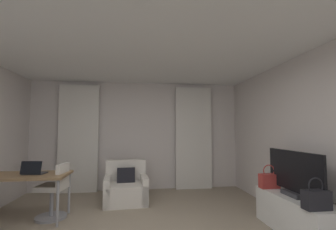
% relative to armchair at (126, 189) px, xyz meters
% --- Properties ---
extents(wall_window, '(5.12, 0.06, 2.60)m').
position_rel_armchair_xyz_m(wall_window, '(0.22, 0.98, 1.03)').
color(wall_window, silver).
rests_on(wall_window, ground).
extents(wall_right, '(0.06, 6.12, 2.60)m').
position_rel_armchair_xyz_m(wall_right, '(2.75, -2.05, 1.03)').
color(wall_right, silver).
rests_on(wall_right, ground).
extents(ceiling, '(5.12, 6.12, 0.06)m').
position_rel_armchair_xyz_m(ceiling, '(0.22, -2.05, 2.36)').
color(ceiling, white).
rests_on(ceiling, wall_left).
extents(curtain_left_panel, '(0.90, 0.06, 2.50)m').
position_rel_armchair_xyz_m(curtain_left_panel, '(-1.15, 0.85, 0.98)').
color(curtain_left_panel, silver).
rests_on(curtain_left_panel, ground).
extents(curtain_right_panel, '(0.90, 0.06, 2.50)m').
position_rel_armchair_xyz_m(curtain_right_panel, '(1.60, 0.85, 0.98)').
color(curtain_right_panel, silver).
rests_on(curtain_right_panel, ground).
extents(armchair, '(0.88, 0.83, 0.80)m').
position_rel_armchair_xyz_m(armchair, '(0.00, 0.00, 0.00)').
color(armchair, silver).
rests_on(armchair, ground).
extents(desk, '(1.24, 0.67, 0.73)m').
position_rel_armchair_xyz_m(desk, '(-1.52, -0.77, 0.40)').
color(desk, olive).
rests_on(desk, ground).
extents(desk_chair, '(0.48, 0.48, 0.88)m').
position_rel_armchair_xyz_m(desk_chair, '(-1.12, -0.70, 0.13)').
color(desk_chair, gray).
rests_on(desk_chair, ground).
extents(laptop, '(0.34, 0.28, 0.22)m').
position_rel_armchair_xyz_m(laptop, '(-1.42, -0.78, 0.51)').
color(laptop, '#2D2D33').
rests_on(laptop, desk).
extents(tv_console, '(0.47, 1.32, 0.52)m').
position_rel_armchair_xyz_m(tv_console, '(2.41, -1.74, -0.01)').
color(tv_console, white).
rests_on(tv_console, ground).
extents(tv_flatscreen, '(0.20, 1.10, 0.63)m').
position_rel_armchair_xyz_m(tv_flatscreen, '(2.41, -1.72, 0.55)').
color(tv_flatscreen, '#333338').
rests_on(tv_flatscreen, tv_console).
extents(handbag_primary, '(0.30, 0.14, 0.37)m').
position_rel_armchair_xyz_m(handbag_primary, '(2.31, -1.26, 0.37)').
color(handbag_primary, '#B73833').
rests_on(handbag_primary, tv_console).
extents(handbag_secondary, '(0.30, 0.14, 0.37)m').
position_rel_armchair_xyz_m(handbag_secondary, '(2.30, -2.25, 0.37)').
color(handbag_secondary, black).
rests_on(handbag_secondary, tv_console).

